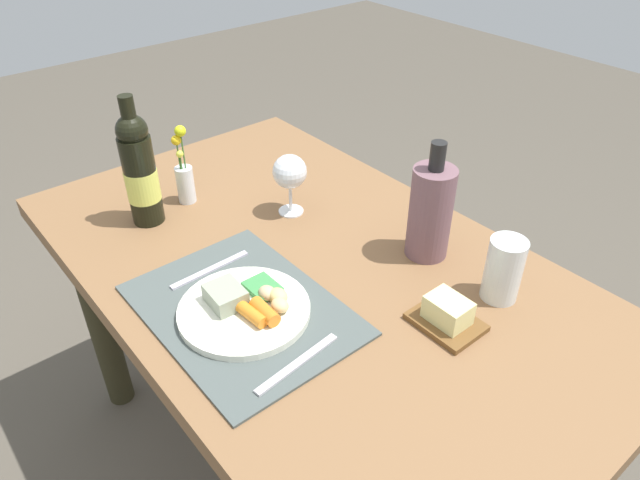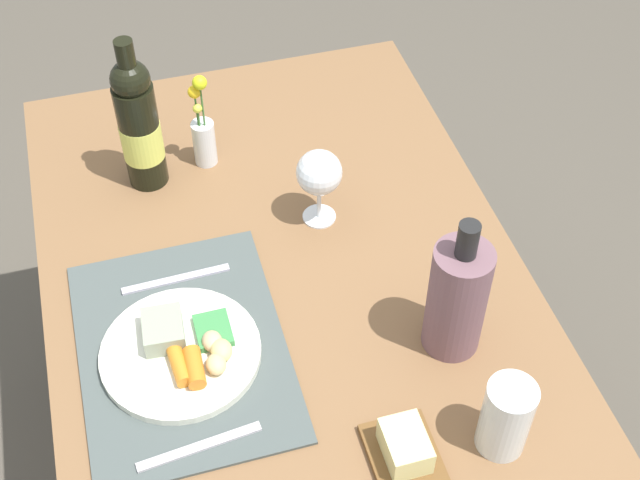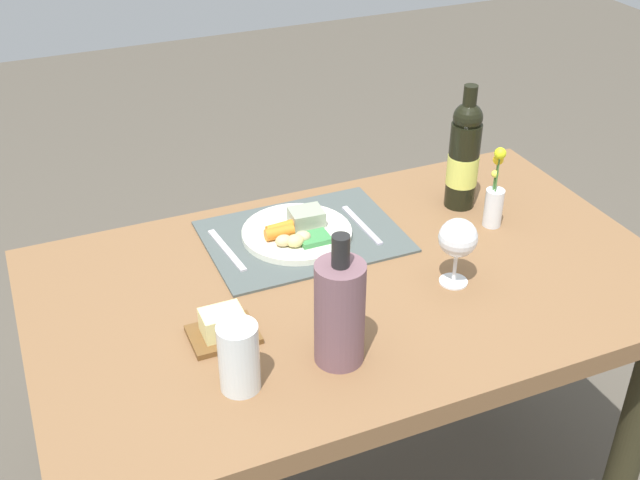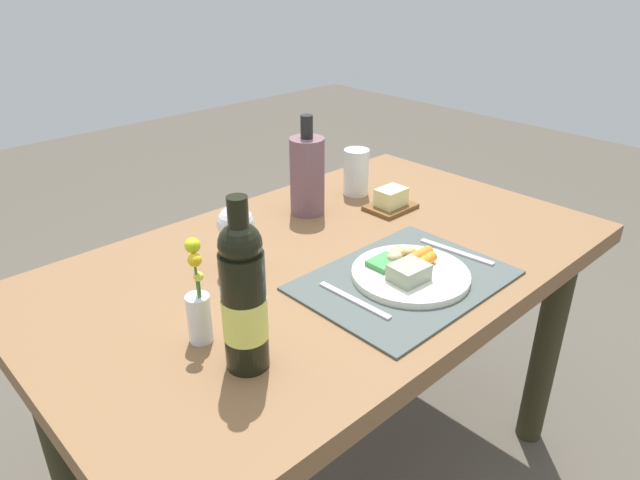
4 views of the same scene
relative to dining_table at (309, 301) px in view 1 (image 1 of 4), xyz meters
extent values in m
plane|color=#50493F|center=(0.00, 0.00, -0.63)|extent=(8.00, 8.00, 0.00)
cube|color=brown|center=(0.00, 0.00, 0.09)|extent=(1.36, 0.82, 0.05)
cylinder|color=#302C1A|center=(-0.59, -0.32, -0.28)|extent=(0.08, 0.08, 0.69)
cylinder|color=#302C1A|center=(-0.59, 0.32, -0.28)|extent=(0.08, 0.08, 0.69)
cylinder|color=#302C1A|center=(0.59, 0.32, -0.28)|extent=(0.08, 0.08, 0.69)
cube|color=#48514E|center=(0.04, -0.20, 0.11)|extent=(0.44, 0.33, 0.01)
cylinder|color=white|center=(0.05, -0.20, 0.12)|extent=(0.26, 0.26, 0.01)
cube|color=gray|center=(0.02, -0.22, 0.15)|extent=(0.08, 0.07, 0.04)
cylinder|color=orange|center=(0.09, -0.21, 0.14)|extent=(0.07, 0.03, 0.02)
cylinder|color=orange|center=(0.10, -0.19, 0.14)|extent=(0.07, 0.03, 0.03)
ellipsoid|color=tan|center=(0.06, -0.15, 0.14)|extent=(0.04, 0.03, 0.03)
ellipsoid|color=#D2C177|center=(0.08, -0.14, 0.14)|extent=(0.04, 0.03, 0.03)
ellipsoid|color=tan|center=(0.10, -0.15, 0.14)|extent=(0.04, 0.03, 0.03)
cube|color=#3B8846|center=(0.03, -0.14, 0.14)|extent=(0.07, 0.06, 0.01)
cube|color=silver|center=(-0.11, -0.18, 0.12)|extent=(0.02, 0.19, 0.00)
cube|color=silver|center=(0.22, -0.20, 0.12)|extent=(0.03, 0.19, 0.00)
cylinder|color=silver|center=(0.33, 0.22, 0.18)|extent=(0.07, 0.07, 0.13)
cylinder|color=silver|center=(0.33, 0.22, 0.15)|extent=(0.07, 0.07, 0.07)
cylinder|color=black|center=(-0.38, -0.19, 0.22)|extent=(0.07, 0.07, 0.22)
sphere|color=black|center=(-0.38, -0.19, 0.34)|extent=(0.07, 0.07, 0.07)
cylinder|color=black|center=(-0.38, -0.19, 0.39)|extent=(0.03, 0.03, 0.07)
cylinder|color=#DCE05E|center=(-0.38, -0.19, 0.21)|extent=(0.08, 0.08, 0.08)
cube|color=brown|center=(0.32, 0.08, 0.12)|extent=(0.13, 0.10, 0.01)
cube|color=beige|center=(0.32, 0.08, 0.15)|extent=(0.08, 0.06, 0.05)
cylinder|color=#715058|center=(0.14, 0.22, 0.21)|extent=(0.09, 0.09, 0.21)
cylinder|color=black|center=(0.14, 0.22, 0.35)|extent=(0.03, 0.03, 0.06)
cylinder|color=white|center=(-0.19, 0.10, 0.11)|extent=(0.06, 0.06, 0.00)
cylinder|color=white|center=(-0.19, 0.10, 0.15)|extent=(0.01, 0.01, 0.07)
sphere|color=white|center=(-0.19, 0.10, 0.22)|extent=(0.08, 0.08, 0.08)
cylinder|color=silver|center=(-0.40, -0.07, 0.16)|extent=(0.04, 0.04, 0.09)
cylinder|color=#3F7233|center=(-0.40, -0.08, 0.19)|extent=(0.00, 0.00, 0.17)
sphere|color=yellow|center=(-0.40, -0.08, 0.28)|extent=(0.02, 0.02, 0.02)
cylinder|color=#3F7233|center=(-0.39, -0.08, 0.18)|extent=(0.00, 0.00, 0.13)
sphere|color=#DEE247|center=(-0.39, -0.08, 0.24)|extent=(0.02, 0.02, 0.02)
cylinder|color=#3F7233|center=(-0.39, -0.07, 0.21)|extent=(0.00, 0.00, 0.19)
sphere|color=yellow|center=(-0.39, -0.07, 0.30)|extent=(0.03, 0.03, 0.03)
camera|label=1|loc=(0.79, -0.62, 0.88)|focal=32.73mm
camera|label=2|loc=(0.89, -0.21, 1.26)|focal=49.20mm
camera|label=3|loc=(0.61, 1.25, 1.08)|focal=44.21mm
camera|label=4|loc=(-0.83, -0.85, 0.75)|focal=32.26mm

